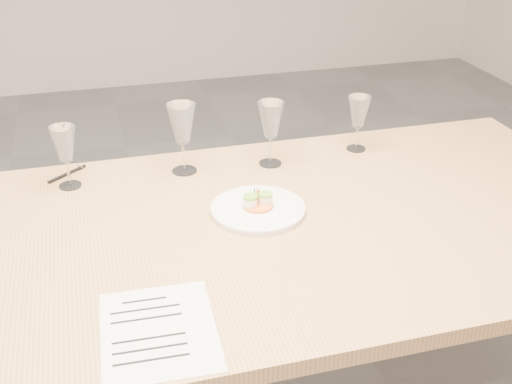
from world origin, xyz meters
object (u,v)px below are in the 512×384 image
object	(u,v)px
ballpoint_pen	(67,174)
wine_glass_1	(182,125)
wine_glass_0	(64,145)
wine_glass_2	(271,121)
dinner_plate	(258,208)
dining_table	(186,258)
wine_glass_3	(359,113)
recipe_sheet	(158,330)

from	to	relation	value
ballpoint_pen	wine_glass_1	distance (m)	0.37
wine_glass_0	wine_glass_2	world-z (taller)	wine_glass_2
dinner_plate	wine_glass_1	xyz separation A→B (m)	(-0.15, 0.30, 0.14)
dining_table	ballpoint_pen	distance (m)	0.51
wine_glass_0	wine_glass_3	bearing A→B (deg)	1.42
wine_glass_0	wine_glass_2	size ratio (longest dim) A/B	0.92
dinner_plate	wine_glass_1	distance (m)	0.36
wine_glass_1	wine_glass_3	xyz separation A→B (m)	(0.56, 0.01, -0.02)
wine_glass_2	dining_table	bearing A→B (deg)	-133.73
wine_glass_1	recipe_sheet	bearing A→B (deg)	-103.98
ballpoint_pen	wine_glass_3	bearing A→B (deg)	-42.63
dining_table	wine_glass_3	world-z (taller)	wine_glass_3
wine_glass_2	wine_glass_0	bearing A→B (deg)	179.05
dinner_plate	recipe_sheet	distance (m)	0.52
recipe_sheet	wine_glass_1	world-z (taller)	wine_glass_1
wine_glass_0	wine_glass_2	xyz separation A→B (m)	(0.59, -0.01, 0.01)
wine_glass_2	wine_glass_3	distance (m)	0.30
recipe_sheet	wine_glass_0	xyz separation A→B (m)	(-0.16, 0.69, 0.13)
recipe_sheet	wine_glass_1	bearing A→B (deg)	78.48
ballpoint_pen	wine_glass_0	xyz separation A→B (m)	(0.01, -0.07, 0.12)
wine_glass_2	wine_glass_1	bearing A→B (deg)	175.83
recipe_sheet	dinner_plate	bearing A→B (deg)	54.16
dining_table	wine_glass_1	xyz separation A→B (m)	(0.06, 0.36, 0.21)
dining_table	wine_glass_2	xyz separation A→B (m)	(0.32, 0.34, 0.21)
dinner_plate	wine_glass_1	world-z (taller)	wine_glass_1
recipe_sheet	ballpoint_pen	size ratio (longest dim) A/B	2.68
recipe_sheet	ballpoint_pen	world-z (taller)	ballpoint_pen
wine_glass_1	wine_glass_2	bearing A→B (deg)	-4.17
recipe_sheet	wine_glass_2	world-z (taller)	wine_glass_2
wine_glass_1	wine_glass_2	world-z (taller)	wine_glass_1
wine_glass_2	ballpoint_pen	bearing A→B (deg)	171.98
wine_glass_2	dinner_plate	bearing A→B (deg)	-112.72
wine_glass_1	dinner_plate	bearing A→B (deg)	-63.89
dining_table	wine_glass_3	size ratio (longest dim) A/B	13.58
recipe_sheet	wine_glass_3	distance (m)	1.03
dinner_plate	ballpoint_pen	size ratio (longest dim) A/B	2.25
dinner_plate	wine_glass_3	size ratio (longest dim) A/B	1.41
dining_table	dinner_plate	distance (m)	0.23
wine_glass_2	wine_glass_3	xyz separation A→B (m)	(0.30, 0.03, -0.01)
ballpoint_pen	wine_glass_1	size ratio (longest dim) A/B	0.53
wine_glass_0	wine_glass_3	distance (m)	0.89
recipe_sheet	wine_glass_0	distance (m)	0.72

